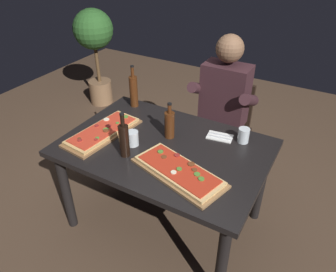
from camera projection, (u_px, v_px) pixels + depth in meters
The scene contains 13 objects.
ground_plane at pixel (165, 220), 2.62m from camera, with size 6.40×6.40×0.00m, color #4C3828.
dining_table at pixel (164, 157), 2.27m from camera, with size 1.40×0.96×0.74m.
pizza_rectangular_front at pixel (178, 171), 1.95m from camera, with size 0.65×0.41×0.05m.
pizza_rectangular_left at pixel (103, 132), 2.33m from camera, with size 0.31×0.62×0.05m.
wine_bottle_dark at pixel (169, 124), 2.25m from camera, with size 0.07×0.07×0.27m.
oil_bottle_amber at pixel (134, 91), 2.63m from camera, with size 0.07×0.07×0.35m.
vinegar_bottle_green at pixel (124, 140), 2.06m from camera, with size 0.07×0.07×0.32m.
tumbler_near_camera at pixel (243, 136), 2.23m from camera, with size 0.08×0.08×0.11m.
tumbler_far_side at pixel (133, 139), 2.20m from camera, with size 0.08×0.08×0.10m.
napkin_cutlery_set at pixel (220, 137), 2.30m from camera, with size 0.19×0.13×0.01m.
diner_chair at pixel (224, 126), 2.92m from camera, with size 0.44×0.44×0.87m.
seated_diner at pixel (222, 106), 2.69m from camera, with size 0.53×0.41×1.33m.
potted_plant_corner at pixel (95, 42), 3.93m from camera, with size 0.48×0.48×1.21m.
Camera 1 is at (0.92, -1.56, 2.01)m, focal length 34.35 mm.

